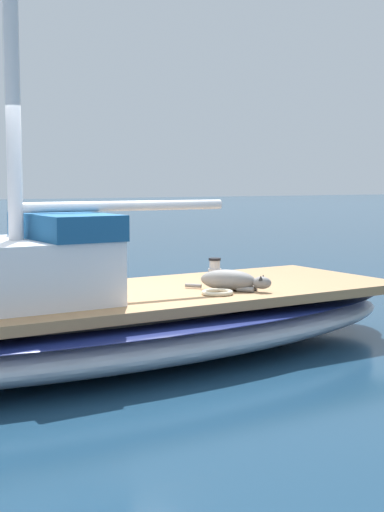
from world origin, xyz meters
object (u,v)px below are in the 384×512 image
dog_grey (231,281)px  coiled_rope (217,292)px  sailboat_main (105,327)px  deck_winch (215,267)px

dog_grey → coiled_rope: size_ratio=2.39×
sailboat_main → coiled_rope: coiled_rope is taller
sailboat_main → deck_winch: bearing=-64.3°
sailboat_main → deck_winch: deck_winch is taller
sailboat_main → dog_grey: size_ratio=9.57×
deck_winch → coiled_rope: bearing=151.3°
deck_winch → coiled_rope: deck_winch is taller
dog_grey → deck_winch: (1.17, -0.47, -0.01)m
deck_winch → coiled_rope: size_ratio=0.65×
deck_winch → sailboat_main: bearing=115.7°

